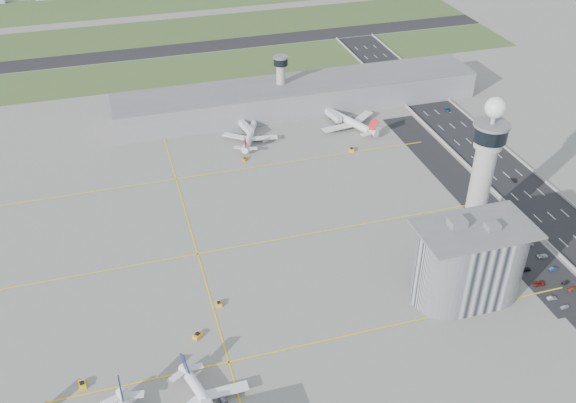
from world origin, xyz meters
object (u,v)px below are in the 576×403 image
object	(u,v)px
tug_5	(351,149)
car_lot_7	(572,289)
control_tower	(484,167)
tug_1	(82,384)
jet_bridge_far_1	(327,113)
car_lot_3	(526,269)
jet_bridge_far_0	(241,124)
airplane_near_c	(207,399)
tug_3	(219,304)
car_lot_4	(516,258)
car_lot_10	(543,256)
car_lot_9	(554,269)
tug_2	(198,335)
car_hw_1	(514,180)
car_lot_8	(565,282)
airplane_far_b	(348,116)
car_lot_11	(529,245)
admin_building	(469,262)
secondary_tower	(281,79)
car_hw_4	(383,74)
car_lot_5	(509,248)
car_lot_1	(552,298)
tug_4	(245,159)
airplane_far_a	(250,131)
car_hw_2	(447,110)
car_lot_2	(539,283)
car_lot_0	(565,307)

from	to	relation	value
tug_5	car_lot_7	bearing A→B (deg)	-58.52
control_tower	tug_1	xyz separation A→B (m)	(-159.03, -34.44, -34.10)
jet_bridge_far_1	car_lot_3	bearing A→B (deg)	1.49
tug_1	jet_bridge_far_0	bearing A→B (deg)	56.75
airplane_near_c	tug_5	distance (m)	171.46
tug_3	car_lot_4	distance (m)	120.51
car_lot_10	car_lot_9	bearing A→B (deg)	179.24
tug_2	car_hw_1	size ratio (longest dim) A/B	0.92
tug_3	car_lot_8	bearing A→B (deg)	170.41
airplane_far_b	car_lot_10	bearing A→B (deg)	171.27
jet_bridge_far_1	car_lot_11	bearing A→B (deg)	6.77
admin_building	car_hw_1	xyz separation A→B (m)	(63.36, 64.00, -14.72)
secondary_tower	car_hw_4	size ratio (longest dim) A/B	8.78
tug_2	car_lot_8	distance (m)	141.01
car_lot_5	jet_bridge_far_0	bearing A→B (deg)	27.02
airplane_far_b	tug_2	world-z (taller)	airplane_far_b
admin_building	car_hw_1	world-z (taller)	admin_building
control_tower	airplane_near_c	distance (m)	137.12
jet_bridge_far_0	car_lot_7	size ratio (longest dim) A/B	3.27
jet_bridge_far_1	car_lot_9	world-z (taller)	jet_bridge_far_1
secondary_tower	car_lot_1	xyz separation A→B (m)	(52.15, -184.36, -18.18)
tug_4	car_lot_11	xyz separation A→B (m)	(96.98, -101.98, -0.17)
secondary_tower	tug_4	bearing A→B (deg)	-123.33
control_tower	airplane_far_a	size ratio (longest dim) A/B	1.83
airplane_far_a	jet_bridge_far_1	distance (m)	50.01
car_hw_2	car_hw_4	bearing A→B (deg)	111.33
secondary_tower	car_lot_10	distance (m)	174.91
secondary_tower	control_tower	bearing A→B (deg)	-73.52
jet_bridge_far_0	car_lot_1	bearing A→B (deg)	15.72
car_lot_11	car_lot_3	bearing A→B (deg)	146.94
secondary_tower	car_hw_1	size ratio (longest dim) A/B	8.99
airplane_far_a	tug_4	size ratio (longest dim) A/B	12.90
car_lot_4	car_hw_2	xyz separation A→B (m)	(39.02, 129.65, 0.07)
car_lot_11	car_lot_7	bearing A→B (deg)	-175.29
airplane_far_b	car_lot_2	xyz separation A→B (m)	(23.12, -144.44, -5.35)
car_lot_8	car_lot_0	bearing A→B (deg)	135.09
tug_5	car_hw_1	xyz separation A→B (m)	(64.18, -49.71, -0.37)
car_lot_0	car_lot_2	world-z (taller)	car_lot_2
car_lot_2	car_lot_5	xyz separation A→B (m)	(1.17, 22.76, -0.06)
car_lot_9	airplane_near_c	bearing A→B (deg)	101.16
airplane_far_b	jet_bridge_far_0	distance (m)	59.03
car_lot_1	tug_1	bearing A→B (deg)	92.46
control_tower	car_lot_10	distance (m)	45.27
car_lot_1	car_lot_4	xyz separation A→B (m)	(0.46, 24.66, -0.08)
admin_building	tug_5	distance (m)	114.62
control_tower	car_lot_5	size ratio (longest dim) A/B	18.02
car_lot_7	car_hw_4	world-z (taller)	car_lot_7
admin_building	tug_3	size ratio (longest dim) A/B	14.45
airplane_near_c	car_lot_11	distance (m)	149.35
admin_building	jet_bridge_far_1	size ratio (longest dim) A/B	3.00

